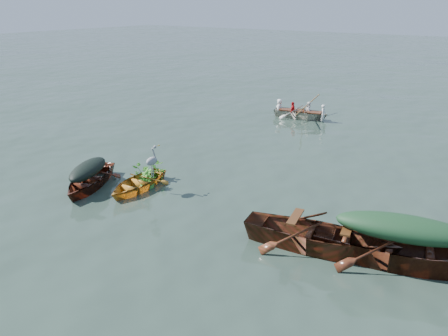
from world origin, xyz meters
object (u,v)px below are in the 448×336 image
(open_wooden_boat, at_px, (319,250))
(heron, at_px, (152,166))
(dark_covered_boat, at_px, (90,187))
(rowed_boat, at_px, (300,119))
(yellow_dinghy, at_px, (138,189))
(green_tarp_boat, at_px, (398,265))

(open_wooden_boat, distance_m, heron, 5.28)
(dark_covered_boat, distance_m, rowed_boat, 11.13)
(yellow_dinghy, bearing_deg, open_wooden_boat, -7.56)
(yellow_dinghy, height_order, green_tarp_boat, green_tarp_boat)
(green_tarp_boat, xyz_separation_m, heron, (-6.82, -0.21, 0.82))
(green_tarp_boat, relative_size, open_wooden_boat, 1.04)
(open_wooden_boat, relative_size, rowed_boat, 1.33)
(green_tarp_boat, distance_m, open_wooden_boat, 1.66)
(rowed_boat, bearing_deg, dark_covered_boat, 161.97)
(open_wooden_boat, bearing_deg, dark_covered_boat, 84.37)
(dark_covered_boat, xyz_separation_m, open_wooden_boat, (7.03, 0.62, 0.00))
(yellow_dinghy, distance_m, rowed_boat, 10.31)
(yellow_dinghy, relative_size, open_wooden_boat, 0.59)
(dark_covered_boat, height_order, heron, heron)
(yellow_dinghy, relative_size, rowed_boat, 0.78)
(open_wooden_boat, bearing_deg, rowed_boat, 16.97)
(yellow_dinghy, distance_m, dark_covered_boat, 1.46)
(heron, bearing_deg, rowed_boat, 84.61)
(open_wooden_boat, relative_size, heron, 5.16)
(yellow_dinghy, xyz_separation_m, dark_covered_boat, (-1.27, -0.71, 0.00))
(open_wooden_boat, bearing_deg, heron, 77.11)
(dark_covered_boat, relative_size, green_tarp_boat, 0.69)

